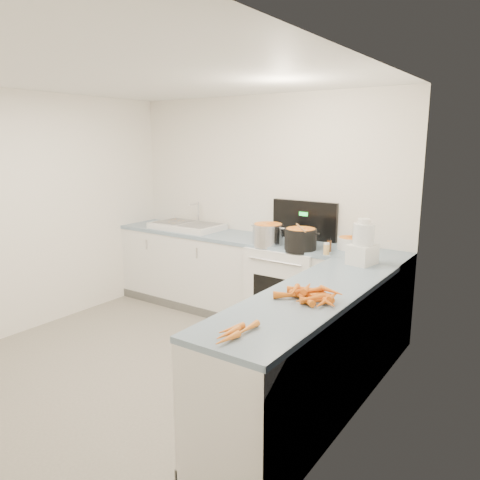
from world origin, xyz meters
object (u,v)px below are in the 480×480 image
Objects in this scene: black_pot at (300,240)px; extract_bottle at (329,246)px; stove at (290,286)px; food_processor at (363,245)px; sink at (187,226)px; spice_jar at (326,249)px; mixing_bowl at (350,243)px; steel_pot at (268,235)px.

black_pot reaches higher than extract_bottle.
stove is 3.38× the size of food_processor.
stove is 12.39× the size of extract_bottle.
food_processor is (0.91, -0.39, 0.64)m from stove.
sink is 1.66m from black_pot.
stove is at bearing -0.62° from sink.
mixing_bowl is at bearing 74.57° from spice_jar.
food_processor is (0.43, -0.27, 0.12)m from extract_bottle.
mixing_bowl is at bearing 10.66° from stove.
stove is 0.61m from steel_pot.
food_processor reaches higher than black_pot.
black_pot reaches higher than mixing_bowl.
mixing_bowl is 0.26m from extract_bottle.
steel_pot is 3.28× the size of spice_jar.
black_pot is at bearing -41.85° from stove.
spice_jar is at bearing -77.96° from extract_bottle.
black_pot reaches higher than spice_jar.
black_pot is 0.50m from mixing_bowl.
food_processor is (1.10, -0.23, 0.08)m from steel_pot.
black_pot is 3.28× the size of spice_jar.
steel_pot reaches higher than extract_bottle.
steel_pot is (-0.19, -0.16, 0.56)m from stove.
spice_jar is (0.50, -0.24, 0.51)m from stove.
extract_bottle is at bearing 3.99° from steel_pot.
steel_pot is at bearing -176.01° from extract_bottle.
extract_bottle is (0.28, 0.07, -0.04)m from black_pot.
sink reaches higher than black_pot.
stove is 4.28× the size of steel_pot.
stove is 5.38× the size of mixing_bowl.
stove is at bearing 154.89° from spice_jar.
steel_pot is 0.67m from extract_bottle.
steel_pot is 0.39m from black_pot.
sink is 2.14× the size of food_processor.
sink is 1.93m from extract_bottle.
steel_pot is 2.89× the size of extract_bottle.
steel_pot is 0.84m from mixing_bowl.
sink is (-1.45, 0.02, 0.50)m from stove.
spice_jar is (1.95, -0.25, 0.01)m from sink.
stove is 1.18m from food_processor.
steel_pot is at bearing -161.09° from mixing_bowl.
steel_pot is at bearing 173.64° from spice_jar.
stove is 0.80m from mixing_bowl.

